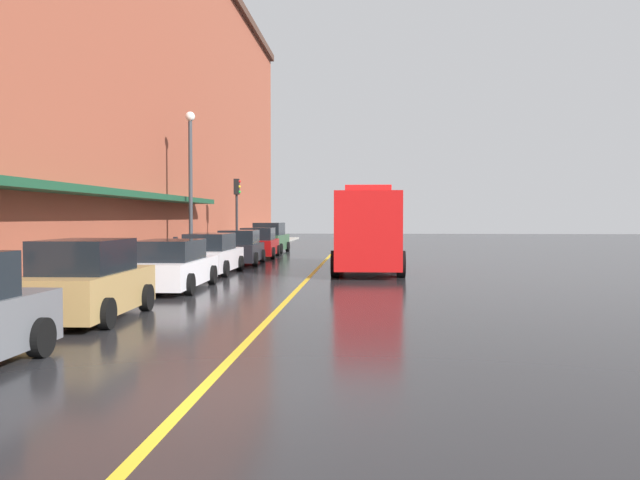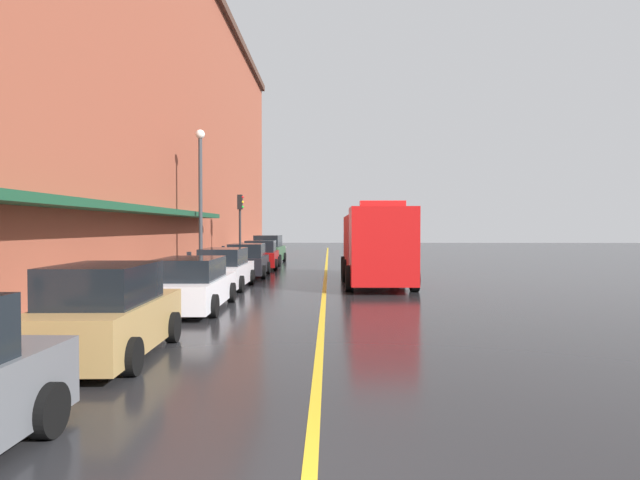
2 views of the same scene
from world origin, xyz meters
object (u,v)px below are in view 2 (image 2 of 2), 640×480
parked_car_5 (261,255)px  parking_meter_2 (242,249)px  street_lamp_left (200,186)px  parking_meter_1 (223,254)px  fire_truck (375,246)px  parked_car_2 (191,285)px  parking_meter_3 (189,262)px  parked_car_4 (247,261)px  parked_car_1 (107,314)px  parked_car_3 (225,269)px  traffic_light_near (240,216)px  parked_car_6 (269,250)px

parked_car_5 → parking_meter_2: (-1.47, 2.02, 0.28)m
parked_car_5 → street_lamp_left: bearing=160.1°
parking_meter_1 → fire_truck: bearing=-29.9°
parked_car_2 → parking_meter_3: parked_car_2 is taller
parked_car_4 → street_lamp_left: size_ratio=0.61×
parked_car_1 → parked_car_2: (0.06, 5.86, -0.09)m
parked_car_3 → parking_meter_2: 12.59m
parked_car_5 → fire_truck: size_ratio=0.48×
parked_car_2 → parked_car_5: 16.01m
parked_car_1 → traffic_light_near: bearing=1.4°
parked_car_1 → traffic_light_near: 22.99m
parked_car_3 → parked_car_4: bearing=-0.9°
parked_car_2 → parking_meter_1: parked_car_2 is taller
parked_car_4 → parking_meter_2: 7.27m
parked_car_4 → parked_car_6: bearing=-1.2°
parking_meter_2 → street_lamp_left: (-0.60, -8.40, 3.34)m
parked_car_2 → parking_meter_3: (-1.45, 5.23, 0.32)m
parked_car_2 → traffic_light_near: size_ratio=1.14×
parking_meter_1 → street_lamp_left: street_lamp_left is taller
fire_truck → street_lamp_left: bearing=-103.6°
parked_car_6 → street_lamp_left: size_ratio=0.64×
fire_truck → parking_meter_3: bearing=-72.1°
parking_meter_1 → parking_meter_2: size_ratio=1.00×
parked_car_1 → fire_truck: size_ratio=0.47×
parked_car_3 → parked_car_1: bearing=-179.8°
parked_car_3 → parking_meter_1: (-1.35, 6.52, 0.30)m
parked_car_4 → parking_meter_3: parked_car_4 is taller
parked_car_6 → fire_truck: bearing=-152.9°
parked_car_6 → parked_car_2: bearing=-177.5°
parked_car_4 → parked_car_2: bearing=178.4°
parking_meter_1 → parking_meter_3: same height
parked_car_2 → parked_car_3: bearing=-0.3°
traffic_light_near → parked_car_2: bearing=-85.3°
parking_meter_1 → traffic_light_near: 5.36m
parking_meter_1 → parked_car_1: bearing=-85.6°
parked_car_6 → parking_meter_1: size_ratio=3.34×
parked_car_2 → parked_car_3: size_ratio=1.08×
parked_car_5 → parked_car_3: bearing=177.4°
parking_meter_1 → traffic_light_near: traffic_light_near is taller
parked_car_4 → street_lamp_left: 4.35m
parked_car_2 → parked_car_5: (0.02, 16.01, 0.05)m
street_lamp_left → parked_car_3: bearing=-64.7°
parking_meter_1 → street_lamp_left: bearing=-104.0°
parked_car_3 → street_lamp_left: size_ratio=0.66×
parked_car_1 → street_lamp_left: size_ratio=0.61×
parked_car_6 → parking_meter_1: parked_car_6 is taller
parking_meter_2 → parking_meter_3: 12.80m
parking_meter_2 → parked_car_2: bearing=-85.4°
parked_car_6 → parking_meter_2: 3.31m
parked_car_1 → parked_car_3: (-0.04, 11.38, -0.06)m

